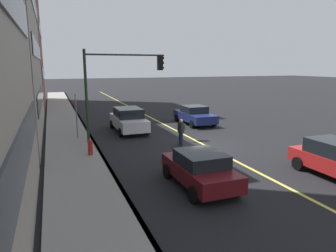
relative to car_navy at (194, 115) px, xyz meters
name	(u,v)px	position (x,y,z in m)	size (l,w,h in m)	color
ground	(205,145)	(-6.32, 2.37, -0.73)	(200.00, 200.00, 0.00)	black
sidewalk_slab	(75,157)	(-6.32, 9.75, -0.66)	(80.00, 2.78, 0.15)	gray
curb_edge	(101,155)	(-6.32, 8.44, -0.66)	(80.00, 0.16, 0.15)	slate
lane_stripe_center	(205,145)	(-6.32, 2.37, -0.73)	(80.00, 0.16, 0.01)	#D8CC4C
car_navy	(194,115)	(0.00, 0.00, 0.00)	(4.52, 2.04, 1.46)	navy
car_white	(128,120)	(-0.91, 5.63, 0.12)	(4.65, 2.02, 1.69)	silver
car_maroon	(200,169)	(-11.78, 5.48, -0.01)	(3.85, 1.91, 1.39)	#591116
pedestrian_with_backpack	(181,130)	(-5.81, 3.68, 0.17)	(0.41, 0.42, 1.57)	#262D4C
traffic_light_mast	(118,79)	(-3.84, 6.87, 3.12)	(0.28, 4.84, 5.53)	#1E3823
street_sign_post	(76,113)	(-2.33, 9.26, 0.98)	(0.60, 0.08, 2.91)	slate
fire_hydrant	(90,149)	(-6.36, 8.96, -0.27)	(0.24, 0.24, 0.94)	red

